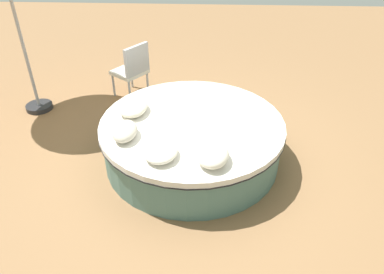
# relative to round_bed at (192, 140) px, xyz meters

# --- Properties ---
(ground_plane) EXTENTS (16.00, 16.00, 0.00)m
(ground_plane) POSITION_rel_round_bed_xyz_m (0.00, 0.00, -0.31)
(ground_plane) COLOR olive
(round_bed) EXTENTS (2.46, 2.46, 0.61)m
(round_bed) POSITION_rel_round_bed_xyz_m (0.00, 0.00, 0.00)
(round_bed) COLOR #4C726B
(round_bed) RESTS_ON ground_plane
(throw_pillow_0) EXTENTS (0.54, 0.39, 0.17)m
(throw_pillow_0) POSITION_rel_round_bed_xyz_m (-0.22, -0.81, 0.38)
(throw_pillow_0) COLOR beige
(throw_pillow_0) RESTS_ON round_bed
(throw_pillow_1) EXTENTS (0.45, 0.30, 0.18)m
(throw_pillow_1) POSITION_rel_round_bed_xyz_m (0.40, -0.81, 0.39)
(throw_pillow_1) COLOR beige
(throw_pillow_1) RESTS_ON round_bed
(throw_pillow_2) EXTENTS (0.47, 0.39, 0.15)m
(throw_pillow_2) POSITION_rel_round_bed_xyz_m (0.77, -0.33, 0.37)
(throw_pillow_2) COLOR silver
(throw_pillow_2) RESTS_ON round_bed
(throw_pillow_3) EXTENTS (0.50, 0.37, 0.19)m
(throw_pillow_3) POSITION_rel_round_bed_xyz_m (0.82, 0.27, 0.39)
(throw_pillow_3) COLOR silver
(throw_pillow_3) RESTS_ON round_bed
(patio_chair) EXTENTS (0.72, 0.71, 0.98)m
(patio_chair) POSITION_rel_round_bed_xyz_m (-1.80, -1.11, 0.25)
(patio_chair) COLOR #B7B7BC
(patio_chair) RESTS_ON ground_plane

